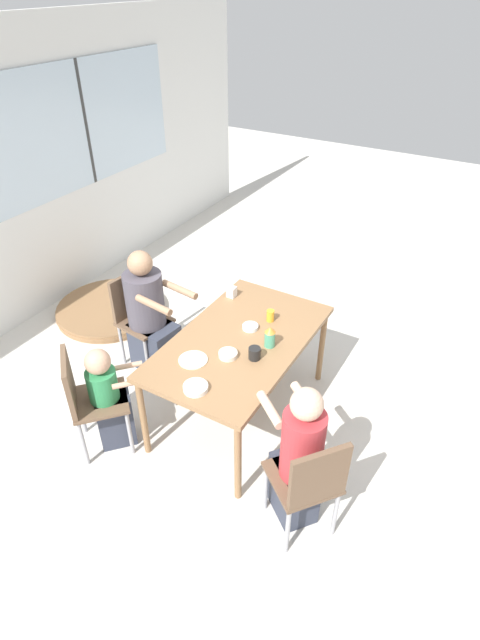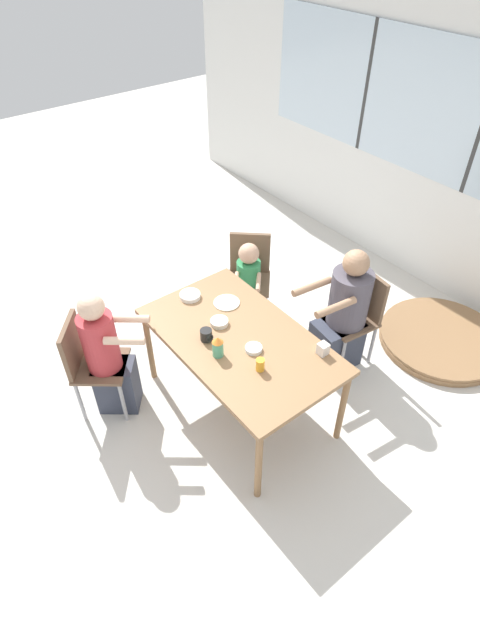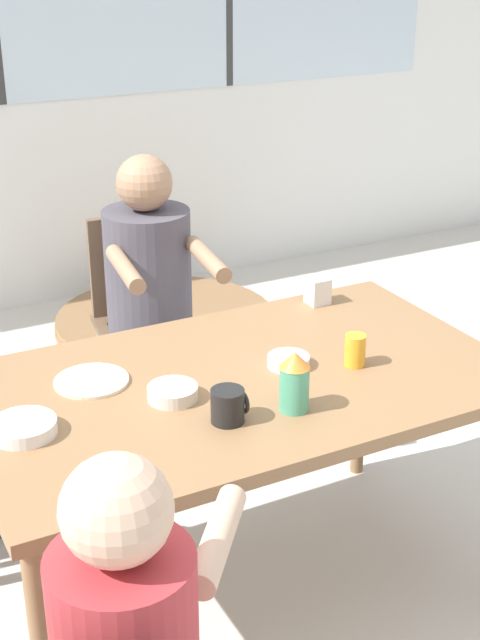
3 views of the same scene
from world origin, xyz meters
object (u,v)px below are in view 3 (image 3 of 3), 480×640
Objects in this scene: person_woman_green_shirt at (153,320)px; juice_glass at (355,350)px; folded_table_stack at (166,323)px; coffee_mug at (229,406)px; bowl_cereal at (173,393)px; chair_for_woman_green_shirt at (142,303)px; bowl_white_shallow at (24,428)px; bowl_fruit at (289,361)px; sippy_cup at (294,381)px; milk_carton_small at (318,291)px.

juice_glass is at bearing 107.97° from person_woman_green_shirt.
person_woman_green_shirt is 1.02× the size of folded_table_stack.
coffee_mug is 0.69× the size of bowl_cereal.
coffee_mug is 0.99× the size of juice_glass.
chair_for_woman_green_shirt is 1.46m from bowl_white_shallow.
chair_for_woman_green_shirt is at bearing 56.78° from bowl_white_shallow.
bowl_fruit is (0.38, 0.02, -0.00)m from bowl_cereal.
coffee_mug is at bearing 171.68° from sippy_cup.
bowl_white_shallow is 0.15× the size of folded_table_stack.
bowl_white_shallow is at bearing 64.29° from chair_for_woman_green_shirt.
coffee_mug is at bearing -108.35° from folded_table_stack.
juice_glass reaches higher than milk_carton_small.
milk_carton_small is 0.73× the size of bowl_fruit.
bowl_cereal is (0.41, -0.00, 0.00)m from bowl_white_shallow.
coffee_mug is at bearing 84.86° from person_woman_green_shirt.
bowl_cereal is at bearing 78.65° from person_woman_green_shirt.
person_woman_green_shirt is (-0.02, -0.17, -0.01)m from chair_for_woman_green_shirt.
person_woman_green_shirt is at bearing 119.11° from milk_carton_small.
sippy_cup is 0.34m from bowl_cereal.
chair_for_woman_green_shirt is 0.17m from person_woman_green_shirt.
sippy_cup is at bearing -8.32° from coffee_mug.
coffee_mug is 0.19m from sippy_cup.
bowl_fruit is at bearing 97.77° from chair_for_woman_green_shirt.
juice_glass is 0.57× the size of bowl_white_shallow.
folded_table_stack is (0.45, 0.97, -0.49)m from person_woman_green_shirt.
bowl_cereal is at bearing 174.19° from juice_glass.
bowl_cereal is 0.38m from bowl_fruit.
milk_carton_small is (0.36, -0.64, 0.29)m from person_woman_green_shirt.
bowl_cereal reaches higher than folded_table_stack.
bowl_white_shallow is at bearing -160.70° from milk_carton_small.
person_woman_green_shirt is 1.17m from folded_table_stack.
coffee_mug is at bearing -65.06° from bowl_cereal.
bowl_cereal is 2.29m from folded_table_stack.
bowl_white_shallow is at bearing 162.86° from sippy_cup.
person_woman_green_shirt is 12.98× the size of milk_carton_small.
bowl_fruit is (0.79, 0.02, -0.00)m from bowl_white_shallow.
coffee_mug is 2.43m from folded_table_stack.
person_woman_green_shirt reaches higher than bowl_cereal.
person_woman_green_shirt is 1.29m from sippy_cup.
chair_for_woman_green_shirt is 1.29m from bowl_cereal.
person_woman_green_shirt is 8.53× the size of bowl_cereal.
bowl_fruit is (0.12, 0.23, -0.07)m from sippy_cup.
person_woman_green_shirt is at bearing 71.15° from bowl_cereal.
chair_for_woman_green_shirt is at bearing -90.00° from person_woman_green_shirt.
chair_for_woman_green_shirt is 9.19× the size of juice_glass.
person_woman_green_shirt reaches higher than bowl_fruit.
folded_table_stack is (0.42, 1.98, -0.74)m from bowl_fruit.
bowl_cereal is 1.12× the size of bowl_fruit.
juice_glass is at bearing 26.49° from sippy_cup.
bowl_white_shallow is (-0.76, -1.04, 0.26)m from person_woman_green_shirt.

